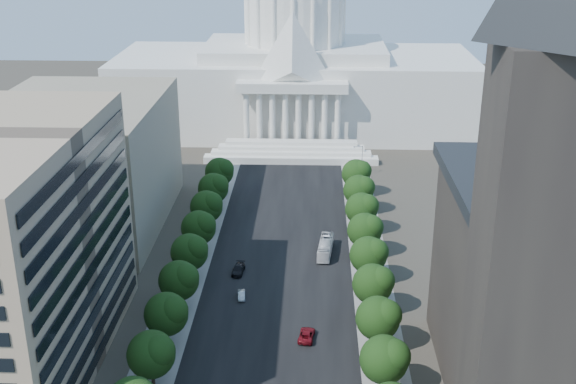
# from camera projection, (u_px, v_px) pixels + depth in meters

# --- Properties ---
(road_asphalt) EXTENTS (30.00, 260.00, 0.01)m
(road_asphalt) POSITION_uv_depth(u_px,v_px,m) (282.00, 243.00, 163.67)
(road_asphalt) COLOR black
(road_asphalt) RESTS_ON ground
(sidewalk_left) EXTENTS (8.00, 260.00, 0.02)m
(sidewalk_left) POSITION_uv_depth(u_px,v_px,m) (199.00, 242.00, 164.33)
(sidewalk_left) COLOR gray
(sidewalk_left) RESTS_ON ground
(sidewalk_right) EXTENTS (8.00, 260.00, 0.02)m
(sidewalk_right) POSITION_uv_depth(u_px,v_px,m) (366.00, 244.00, 163.01)
(sidewalk_right) COLOR gray
(sidewalk_right) RESTS_ON ground
(capitol) EXTENTS (120.00, 56.00, 73.00)m
(capitol) POSITION_uv_depth(u_px,v_px,m) (295.00, 70.00, 244.73)
(capitol) COLOR white
(capitol) RESTS_ON ground
(office_block_left_far) EXTENTS (38.00, 52.00, 30.00)m
(office_block_left_far) POSITION_uv_depth(u_px,v_px,m) (80.00, 164.00, 169.19)
(office_block_left_far) COLOR gray
(office_block_left_far) RESTS_ON ground
(tree_l_c) EXTENTS (7.79, 7.60, 9.97)m
(tree_l_c) POSITION_uv_depth(u_px,v_px,m) (153.00, 354.00, 111.48)
(tree_l_c) COLOR #33261C
(tree_l_c) RESTS_ON ground
(tree_l_d) EXTENTS (7.79, 7.60, 9.97)m
(tree_l_d) POSITION_uv_depth(u_px,v_px,m) (168.00, 313.00, 122.65)
(tree_l_d) COLOR #33261C
(tree_l_d) RESTS_ON ground
(tree_l_e) EXTENTS (7.79, 7.60, 9.97)m
(tree_l_e) POSITION_uv_depth(u_px,v_px,m) (180.00, 280.00, 133.83)
(tree_l_e) COLOR #33261C
(tree_l_e) RESTS_ON ground
(tree_l_f) EXTENTS (7.79, 7.60, 9.97)m
(tree_l_f) POSITION_uv_depth(u_px,v_px,m) (191.00, 251.00, 145.00)
(tree_l_f) COLOR #33261C
(tree_l_f) RESTS_ON ground
(tree_l_g) EXTENTS (7.79, 7.60, 9.97)m
(tree_l_g) POSITION_uv_depth(u_px,v_px,m) (200.00, 227.00, 156.17)
(tree_l_g) COLOR #33261C
(tree_l_g) RESTS_ON ground
(tree_l_h) EXTENTS (7.79, 7.60, 9.97)m
(tree_l_h) POSITION_uv_depth(u_px,v_px,m) (208.00, 206.00, 167.34)
(tree_l_h) COLOR #33261C
(tree_l_h) RESTS_ON ground
(tree_l_i) EXTENTS (7.79, 7.60, 9.97)m
(tree_l_i) POSITION_uv_depth(u_px,v_px,m) (214.00, 187.00, 178.51)
(tree_l_i) COLOR #33261C
(tree_l_i) RESTS_ON ground
(tree_l_j) EXTENTS (7.79, 7.60, 9.97)m
(tree_l_j) POSITION_uv_depth(u_px,v_px,m) (220.00, 171.00, 189.68)
(tree_l_j) COLOR #33261C
(tree_l_j) RESTS_ON ground
(tree_r_c) EXTENTS (7.79, 7.60, 9.97)m
(tree_r_c) POSITION_uv_depth(u_px,v_px,m) (386.00, 359.00, 110.24)
(tree_r_c) COLOR #33261C
(tree_r_c) RESTS_ON ground
(tree_r_d) EXTENTS (7.79, 7.60, 9.97)m
(tree_r_d) POSITION_uv_depth(u_px,v_px,m) (380.00, 317.00, 121.41)
(tree_r_d) COLOR #33261C
(tree_r_d) RESTS_ON ground
(tree_r_e) EXTENTS (7.79, 7.60, 9.97)m
(tree_r_e) POSITION_uv_depth(u_px,v_px,m) (375.00, 283.00, 132.58)
(tree_r_e) COLOR #33261C
(tree_r_e) RESTS_ON ground
(tree_r_f) EXTENTS (7.79, 7.60, 9.97)m
(tree_r_f) POSITION_uv_depth(u_px,v_px,m) (370.00, 254.00, 143.75)
(tree_r_f) COLOR #33261C
(tree_r_f) RESTS_ON ground
(tree_r_g) EXTENTS (7.79, 7.60, 9.97)m
(tree_r_g) POSITION_uv_depth(u_px,v_px,m) (366.00, 229.00, 154.92)
(tree_r_g) COLOR #33261C
(tree_r_g) RESTS_ON ground
(tree_r_h) EXTENTS (7.79, 7.60, 9.97)m
(tree_r_h) POSITION_uv_depth(u_px,v_px,m) (363.00, 208.00, 166.09)
(tree_r_h) COLOR #33261C
(tree_r_h) RESTS_ON ground
(tree_r_i) EXTENTS (7.79, 7.60, 9.97)m
(tree_r_i) POSITION_uv_depth(u_px,v_px,m) (360.00, 189.00, 177.27)
(tree_r_i) COLOR #33261C
(tree_r_i) RESTS_ON ground
(tree_r_j) EXTENTS (7.79, 7.60, 9.97)m
(tree_r_j) POSITION_uv_depth(u_px,v_px,m) (357.00, 173.00, 188.44)
(tree_r_j) COLOR #33261C
(tree_r_j) RESTS_ON ground
(streetlight_b) EXTENTS (2.61, 0.44, 9.00)m
(streetlight_b) POSITION_uv_depth(u_px,v_px,m) (397.00, 365.00, 109.66)
(streetlight_b) COLOR gray
(streetlight_b) RESTS_ON ground
(streetlight_c) EXTENTS (2.61, 0.44, 9.00)m
(streetlight_c) POSITION_uv_depth(u_px,v_px,m) (383.00, 286.00, 132.94)
(streetlight_c) COLOR gray
(streetlight_c) RESTS_ON ground
(streetlight_d) EXTENTS (2.61, 0.44, 9.00)m
(streetlight_d) POSITION_uv_depth(u_px,v_px,m) (373.00, 230.00, 156.21)
(streetlight_d) COLOR gray
(streetlight_d) RESTS_ON ground
(streetlight_e) EXTENTS (2.61, 0.44, 9.00)m
(streetlight_e) POSITION_uv_depth(u_px,v_px,m) (366.00, 189.00, 179.48)
(streetlight_e) COLOR gray
(streetlight_e) RESTS_ON ground
(streetlight_f) EXTENTS (2.61, 0.44, 9.00)m
(streetlight_f) POSITION_uv_depth(u_px,v_px,m) (360.00, 157.00, 202.76)
(streetlight_f) COLOR gray
(streetlight_f) RESTS_ON ground
(car_silver) EXTENTS (1.78, 3.99, 1.27)m
(car_silver) POSITION_uv_depth(u_px,v_px,m) (241.00, 295.00, 140.15)
(car_silver) COLOR #ABAEB2
(car_silver) RESTS_ON ground
(car_red) EXTENTS (3.21, 5.79, 1.53)m
(car_red) POSITION_uv_depth(u_px,v_px,m) (307.00, 335.00, 126.74)
(car_red) COLOR maroon
(car_red) RESTS_ON ground
(car_dark_b) EXTENTS (2.76, 5.65, 1.58)m
(car_dark_b) POSITION_uv_depth(u_px,v_px,m) (238.00, 270.00, 149.80)
(car_dark_b) COLOR black
(car_dark_b) RESTS_ON ground
(city_bus) EXTENTS (3.84, 11.61, 3.17)m
(city_bus) POSITION_uv_depth(u_px,v_px,m) (325.00, 247.00, 157.93)
(city_bus) COLOR silver
(city_bus) RESTS_ON ground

